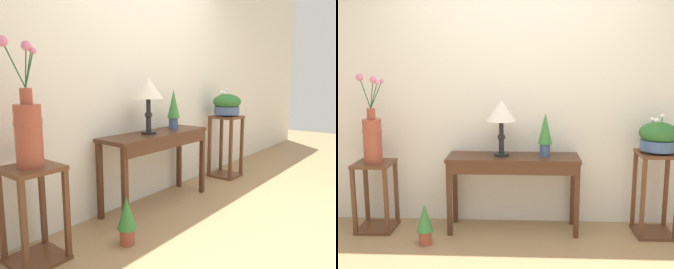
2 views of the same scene
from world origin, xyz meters
The scene contains 10 objects.
ground_plane centered at (0.00, 0.00, 0.00)m, with size 12.00×12.00×0.01m, color #9E7A51.
back_wall_with_art centered at (0.00, 1.50, 1.40)m, with size 9.00×0.10×2.80m.
console_table centered at (-0.08, 1.19, 0.63)m, with size 1.24×0.38×0.74m.
table_lamp centered at (-0.19, 1.22, 1.14)m, with size 0.29×0.29×0.53m.
potted_plant_on_console centered at (0.22, 1.23, 0.96)m, with size 0.13×0.13×0.41m.
pedestal_stand_left centered at (-1.40, 1.17, 0.34)m, with size 0.35×0.35×0.67m.
flower_vase_tall_left centered at (-1.40, 1.17, 0.94)m, with size 0.25×0.18×0.83m.
pedestal_stand_right centered at (1.25, 1.17, 0.40)m, with size 0.35×0.35×0.80m.
planter_bowl_wide_right centered at (1.25, 1.17, 0.94)m, with size 0.35×0.35×0.35m.
potted_plant_floor centered at (-0.85, 0.85, 0.21)m, with size 0.15×0.15×0.38m.
Camera 1 is at (-2.47, -0.84, 1.23)m, focal length 34.95 mm.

